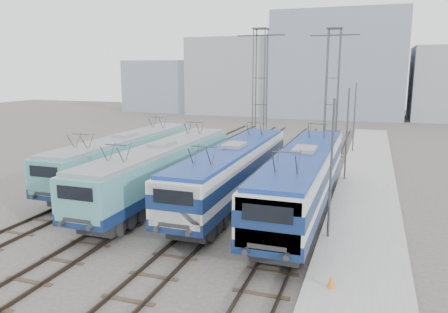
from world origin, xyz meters
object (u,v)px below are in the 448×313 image
catenary_tower_east (332,87)px  safety_cone (331,281)px  locomotive_far_right (303,176)px  locomotive_far_left (125,155)px  mast_mid (347,136)px  catenary_tower_west (260,87)px  mast_rear (354,119)px  locomotive_center_left (161,167)px  mast_front (331,173)px  locomotive_center_right (233,168)px

catenary_tower_east → safety_cone: size_ratio=22.06×
locomotive_far_right → locomotive_far_left: bearing=168.0°
catenary_tower_east → mast_mid: size_ratio=1.71×
locomotive_far_left → catenary_tower_east: catenary_tower_east is taller
catenary_tower_west → mast_rear: (8.60, 4.00, -3.14)m
locomotive_center_left → mast_rear: (10.85, 20.33, 1.32)m
mast_front → mast_mid: 12.00m
catenary_tower_east → mast_front: bearing=-84.5°
locomotive_center_right → mast_rear: bearing=71.9°
mast_rear → locomotive_center_left: bearing=-118.1°
locomotive_far_left → locomotive_center_left: (4.50, -3.00, 0.04)m
locomotive_far_left → locomotive_far_right: locomotive_far_right is taller
catenary_tower_east → mast_rear: (2.10, 2.00, -3.14)m
catenary_tower_west → locomotive_center_left: bearing=-97.8°
locomotive_center_right → mast_front: mast_front is taller
safety_cone → locomotive_far_right: bearing=105.5°
mast_mid → locomotive_far_right: bearing=-102.7°
catenary_tower_west → catenary_tower_east: size_ratio=1.00×
locomotive_center_right → catenary_tower_east: (4.25, 17.40, 4.39)m
locomotive_far_right → mast_rear: 20.32m
locomotive_far_left → locomotive_far_right: size_ratio=0.94×
catenary_tower_east → safety_cone: 27.99m
safety_cone → mast_rear: bearing=91.2°
locomotive_far_left → catenary_tower_west: catenary_tower_west is taller
catenary_tower_west → mast_mid: (8.60, -8.00, -3.14)m
catenary_tower_west → mast_rear: 9.99m
locomotive_center_left → locomotive_center_right: bearing=11.7°
safety_cone → catenary_tower_west: bearing=110.1°
locomotive_center_right → locomotive_far_right: size_ratio=0.96×
mast_front → safety_cone: mast_front is taller
catenary_tower_west → mast_mid: size_ratio=1.71×
locomotive_center_right → catenary_tower_east: catenary_tower_east is taller
mast_front → safety_cone: (0.63, -5.18, -2.93)m
locomotive_far_right → mast_mid: mast_mid is taller
locomotive_center_left → mast_mid: mast_mid is taller
locomotive_center_left → safety_cone: (11.48, -8.86, -1.61)m
locomotive_far_left → locomotive_center_right: (9.00, -2.07, 0.11)m
catenary_tower_east → mast_mid: catenary_tower_east is taller
locomotive_center_left → locomotive_center_right: size_ratio=0.99×
locomotive_far_right → safety_cone: (2.48, -8.98, -1.76)m
locomotive_center_right → locomotive_far_left: bearing=167.0°
catenary_tower_east → locomotive_far_left: bearing=-130.8°
catenary_tower_west → mast_front: size_ratio=1.71×
locomotive_center_left → mast_mid: bearing=37.5°
locomotive_center_left → catenary_tower_east: size_ratio=1.46×
locomotive_center_right → locomotive_far_right: (4.50, -0.81, 0.08)m
locomotive_far_right → mast_mid: 8.49m
locomotive_far_left → locomotive_center_left: bearing=-33.7°
locomotive_center_right → mast_mid: 9.83m
locomotive_far_left → safety_cone: (15.98, -11.86, -1.57)m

